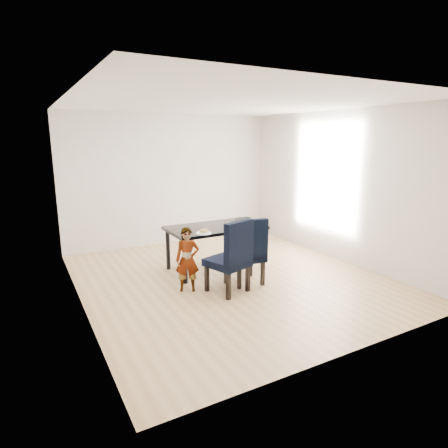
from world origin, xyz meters
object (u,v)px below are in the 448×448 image
chair_right (245,250)px  child (187,260)px  plate (204,233)px  dining_table (216,248)px  laptop (241,219)px  chair_left (227,256)px

chair_right → child: chair_right is taller
child → plate: size_ratio=3.89×
dining_table → child: size_ratio=1.68×
dining_table → child: 1.04m
dining_table → plate: 0.65m
child → plate: (0.41, 0.30, 0.28)m
dining_table → laptop: (0.68, 0.28, 0.39)m
chair_left → child: chair_left is taller
plate → chair_left: bearing=-82.2°
chair_left → chair_right: 0.45m
chair_right → child: 0.92m
child → laptop: bearing=56.2°
dining_table → chair_right: (0.11, -0.78, 0.15)m
child → dining_table: bearing=63.1°
chair_left → plate: size_ratio=4.44×
laptop → chair_right: bearing=40.6°
chair_right → laptop: size_ratio=3.08×
chair_left → laptop: (0.99, 1.23, 0.22)m
plate → laptop: laptop is taller
child → plate: 0.58m
chair_right → plate: 0.70m
dining_table → plate: plate is taller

